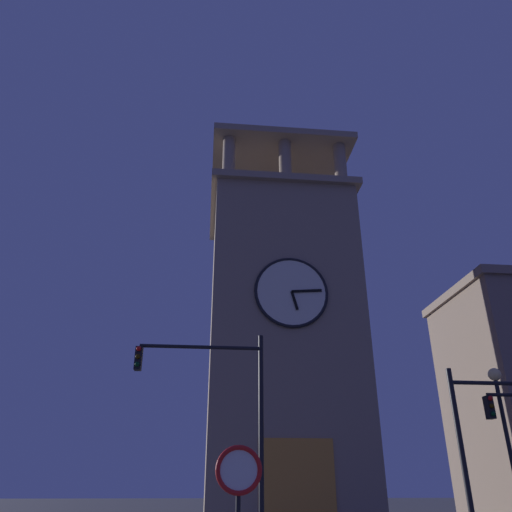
# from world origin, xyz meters

# --- Properties ---
(clocktower) EXTENTS (8.19, 7.69, 23.70)m
(clocktower) POSITION_xyz_m (1.59, -2.21, 9.14)
(clocktower) COLOR gray
(clocktower) RESTS_ON ground_plane
(traffic_signal_near) EXTENTS (2.71, 0.41, 5.31)m
(traffic_signal_near) POSITION_xyz_m (-2.55, 9.35, 3.49)
(traffic_signal_near) COLOR black
(traffic_signal_near) RESTS_ON ground_plane
(traffic_signal_far) EXTENTS (4.16, 0.41, 6.70)m
(traffic_signal_far) POSITION_xyz_m (5.00, 7.47, 4.45)
(traffic_signal_far) COLOR black
(traffic_signal_far) RESTS_ON ground_plane
(street_lamp) EXTENTS (0.44, 0.44, 5.91)m
(street_lamp) POSITION_xyz_m (-4.57, 6.95, 4.04)
(street_lamp) COLOR black
(street_lamp) RESTS_ON ground_plane
(no_horn_sign) EXTENTS (0.78, 0.14, 2.72)m
(no_horn_sign) POSITION_xyz_m (4.94, 14.71, 2.12)
(no_horn_sign) COLOR black
(no_horn_sign) RESTS_ON ground_plane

